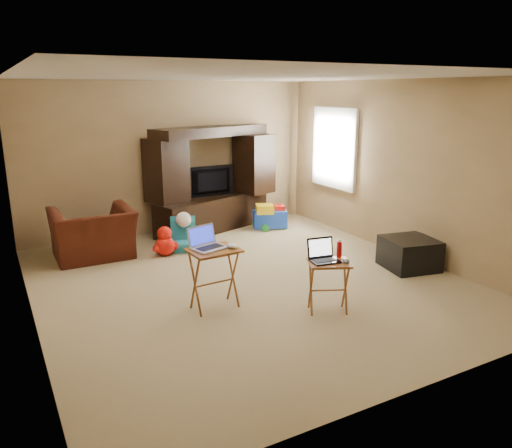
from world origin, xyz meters
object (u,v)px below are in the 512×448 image
television (213,182)px  water_bottle (339,249)px  laptop_left (210,238)px  ottoman (409,253)px  recliner (93,234)px  child_rocker (187,234)px  entertainment_center (212,179)px  plush_toy (165,241)px  tray_table_right (328,287)px  laptop_right (325,251)px  mouse_left (232,246)px  mouse_right (346,261)px  tray_table_left (214,279)px  push_toy (270,216)px

television → water_bottle: 3.56m
laptop_left → water_bottle: laptop_left is taller
ottoman → television: bearing=117.0°
television → recliner: (-2.12, -0.54, -0.49)m
child_rocker → entertainment_center: bearing=67.2°
entertainment_center → plush_toy: bearing=-159.7°
laptop_left → water_bottle: (1.27, -0.62, -0.14)m
ottoman → tray_table_right: size_ratio=1.13×
plush_toy → child_rocker: bearing=14.7°
child_rocker → laptop_right: laptop_right is taller
entertainment_center → child_rocker: (-0.81, -0.86, -0.63)m
entertainment_center → mouse_left: (-1.11, -3.05, -0.17)m
recliner → child_rocker: size_ratio=2.20×
mouse_right → entertainment_center: bearing=88.1°
recliner → plush_toy: 1.02m
ottoman → laptop_left: 2.94m
mouse_left → laptop_right: bearing=-35.6°
entertainment_center → water_bottle: 3.58m
plush_toy → tray_table_right: 2.85m
ottoman → water_bottle: (-1.61, -0.51, 0.45)m
laptop_right → water_bottle: bearing=22.8°
television → laptop_left: size_ratio=2.51×
mouse_left → water_bottle: water_bottle is taller
television → plush_toy: size_ratio=2.02×
recliner → child_rocker: (1.31, -0.30, -0.11)m
child_rocker → recliner: bearing=-172.0°
child_rocker → tray_table_right: size_ratio=0.88×
tray_table_right → mouse_right: bearing=-17.4°
plush_toy → water_bottle: bearing=-66.7°
tray_table_left → laptop_left: size_ratio=1.91×
child_rocker → laptop_left: (-0.52, -2.09, 0.55)m
recliner → laptop_left: laptop_left is taller
tray_table_left → laptop_right: laptop_right is taller
recliner → water_bottle: water_bottle is taller
push_toy → laptop_left: 3.45m
mouse_left → plush_toy: bearing=92.2°
entertainment_center → child_rocker: entertainment_center is taller
recliner → mouse_left: mouse_left is taller
push_toy → mouse_left: mouse_left is taller
entertainment_center → child_rocker: size_ratio=4.30×
television → laptop_right: (-0.30, -3.61, -0.15)m
ottoman → tray_table_left: size_ratio=0.94×
child_rocker → plush_toy: bearing=-144.5°
push_toy → tray_table_left: bearing=-108.5°
push_toy → mouse_right: size_ratio=5.07×
push_toy → water_bottle: (-0.97, -3.18, 0.44)m
water_bottle → child_rocker: bearing=105.5°
tray_table_left → tray_table_right: size_ratio=1.19×
push_toy → ottoman: push_toy is taller
plush_toy → push_toy: bearing=15.0°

